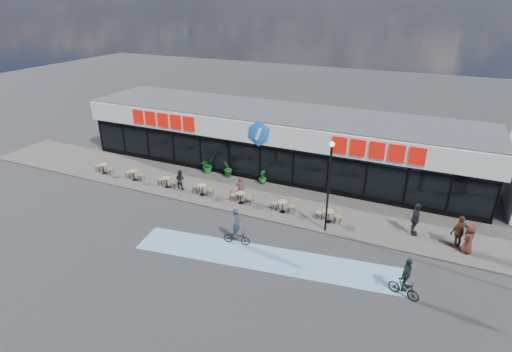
{
  "coord_description": "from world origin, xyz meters",
  "views": [
    {
      "loc": [
        10.61,
        -17.37,
        12.5
      ],
      "look_at": [
        1.23,
        3.5,
        2.13
      ],
      "focal_mm": 28.0,
      "sensor_mm": 36.0,
      "label": 1
    }
  ],
  "objects_px": {
    "potted_plant_mid": "(228,169)",
    "patron_left": "(240,188)",
    "pedestrian_c": "(459,232)",
    "cyclist_a": "(237,231)",
    "potted_plant_left": "(207,165)",
    "potted_plant_right": "(263,177)",
    "pedestrian_a": "(469,239)",
    "pedestrian_b": "(415,219)",
    "patron_right": "(180,179)",
    "cyclist_b": "(405,281)",
    "lamp_post": "(329,180)",
    "bistro_set_0": "(104,167)"
  },
  "relations": [
    {
      "from": "pedestrian_a",
      "to": "cyclist_b",
      "type": "relative_size",
      "value": 0.82
    },
    {
      "from": "pedestrian_c",
      "to": "cyclist_a",
      "type": "xyz_separation_m",
      "value": [
        -11.03,
        -4.41,
        -0.29
      ]
    },
    {
      "from": "lamp_post",
      "to": "pedestrian_c",
      "type": "bearing_deg",
      "value": 10.05
    },
    {
      "from": "patron_left",
      "to": "pedestrian_b",
      "type": "distance_m",
      "value": 10.89
    },
    {
      "from": "patron_right",
      "to": "pedestrian_b",
      "type": "relative_size",
      "value": 0.72
    },
    {
      "from": "bistro_set_0",
      "to": "cyclist_a",
      "type": "relative_size",
      "value": 0.71
    },
    {
      "from": "lamp_post",
      "to": "potted_plant_left",
      "type": "distance_m",
      "value": 11.59
    },
    {
      "from": "potted_plant_left",
      "to": "potted_plant_mid",
      "type": "distance_m",
      "value": 1.84
    },
    {
      "from": "patron_left",
      "to": "pedestrian_a",
      "type": "xyz_separation_m",
      "value": [
        13.6,
        -0.59,
        0.05
      ]
    },
    {
      "from": "bistro_set_0",
      "to": "cyclist_b",
      "type": "height_order",
      "value": "cyclist_b"
    },
    {
      "from": "pedestrian_b",
      "to": "pedestrian_c",
      "type": "xyz_separation_m",
      "value": [
        2.24,
        -0.38,
        -0.02
      ]
    },
    {
      "from": "pedestrian_a",
      "to": "cyclist_b",
      "type": "xyz_separation_m",
      "value": [
        -2.7,
        -4.8,
        -0.08
      ]
    },
    {
      "from": "potted_plant_right",
      "to": "pedestrian_b",
      "type": "relative_size",
      "value": 0.52
    },
    {
      "from": "patron_left",
      "to": "patron_right",
      "type": "xyz_separation_m",
      "value": [
        -4.51,
        -0.32,
        -0.07
      ]
    },
    {
      "from": "cyclist_b",
      "to": "pedestrian_a",
      "type": "bearing_deg",
      "value": 60.63
    },
    {
      "from": "potted_plant_left",
      "to": "cyclist_b",
      "type": "distance_m",
      "value": 17.22
    },
    {
      "from": "pedestrian_c",
      "to": "cyclist_a",
      "type": "distance_m",
      "value": 11.88
    },
    {
      "from": "pedestrian_b",
      "to": "cyclist_a",
      "type": "height_order",
      "value": "cyclist_a"
    },
    {
      "from": "lamp_post",
      "to": "potted_plant_right",
      "type": "relative_size",
      "value": 5.25
    },
    {
      "from": "potted_plant_left",
      "to": "patron_left",
      "type": "bearing_deg",
      "value": -34.46
    },
    {
      "from": "cyclist_a",
      "to": "patron_right",
      "type": "bearing_deg",
      "value": 146.58
    },
    {
      "from": "patron_left",
      "to": "patron_right",
      "type": "bearing_deg",
      "value": -11.83
    },
    {
      "from": "cyclist_b",
      "to": "pedestrian_b",
      "type": "bearing_deg",
      "value": 90.1
    },
    {
      "from": "patron_right",
      "to": "cyclist_a",
      "type": "bearing_deg",
      "value": 148.55
    },
    {
      "from": "pedestrian_a",
      "to": "pedestrian_b",
      "type": "xyz_separation_m",
      "value": [
        -2.71,
        0.7,
        0.15
      ]
    },
    {
      "from": "bistro_set_0",
      "to": "pedestrian_b",
      "type": "xyz_separation_m",
      "value": [
        22.25,
        0.53,
        0.53
      ]
    },
    {
      "from": "lamp_post",
      "to": "patron_right",
      "type": "relative_size",
      "value": 3.83
    },
    {
      "from": "potted_plant_right",
      "to": "patron_right",
      "type": "relative_size",
      "value": 0.73
    },
    {
      "from": "bistro_set_0",
      "to": "pedestrian_c",
      "type": "distance_m",
      "value": 24.49
    },
    {
      "from": "pedestrian_a",
      "to": "cyclist_b",
      "type": "bearing_deg",
      "value": -35.32
    },
    {
      "from": "pedestrian_c",
      "to": "cyclist_b",
      "type": "distance_m",
      "value": 5.59
    },
    {
      "from": "potted_plant_right",
      "to": "patron_left",
      "type": "height_order",
      "value": "patron_left"
    },
    {
      "from": "potted_plant_mid",
      "to": "potted_plant_right",
      "type": "xyz_separation_m",
      "value": [
        2.78,
        0.09,
        -0.16
      ]
    },
    {
      "from": "bistro_set_0",
      "to": "potted_plant_left",
      "type": "relative_size",
      "value": 1.27
    },
    {
      "from": "patron_right",
      "to": "potted_plant_right",
      "type": "bearing_deg",
      "value": -145.45
    },
    {
      "from": "potted_plant_left",
      "to": "potted_plant_right",
      "type": "bearing_deg",
      "value": -0.77
    },
    {
      "from": "cyclist_a",
      "to": "cyclist_b",
      "type": "xyz_separation_m",
      "value": [
        8.8,
        -0.71,
        0.08
      ]
    },
    {
      "from": "potted_plant_mid",
      "to": "pedestrian_a",
      "type": "height_order",
      "value": "pedestrian_a"
    },
    {
      "from": "patron_right",
      "to": "pedestrian_c",
      "type": "xyz_separation_m",
      "value": [
        17.63,
        0.05,
        0.25
      ]
    },
    {
      "from": "lamp_post",
      "to": "cyclist_a",
      "type": "distance_m",
      "value": 5.79
    },
    {
      "from": "potted_plant_mid",
      "to": "patron_left",
      "type": "distance_m",
      "value": 3.62
    },
    {
      "from": "pedestrian_b",
      "to": "potted_plant_right",
      "type": "bearing_deg",
      "value": 67.35
    },
    {
      "from": "bistro_set_0",
      "to": "patron_left",
      "type": "relative_size",
      "value": 0.99
    },
    {
      "from": "patron_right",
      "to": "cyclist_a",
      "type": "distance_m",
      "value": 7.92
    },
    {
      "from": "potted_plant_right",
      "to": "pedestrian_c",
      "type": "distance_m",
      "value": 13.1
    },
    {
      "from": "bistro_set_0",
      "to": "potted_plant_mid",
      "type": "xyz_separation_m",
      "value": [
        8.99,
        3.15,
        0.22
      ]
    },
    {
      "from": "pedestrian_b",
      "to": "cyclist_b",
      "type": "relative_size",
      "value": 0.97
    },
    {
      "from": "potted_plant_mid",
      "to": "patron_right",
      "type": "xyz_separation_m",
      "value": [
        -2.14,
        -3.05,
        0.03
      ]
    },
    {
      "from": "potted_plant_left",
      "to": "pedestrian_c",
      "type": "bearing_deg",
      "value": -10.3
    },
    {
      "from": "lamp_post",
      "to": "pedestrian_c",
      "type": "distance_m",
      "value": 7.37
    }
  ]
}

